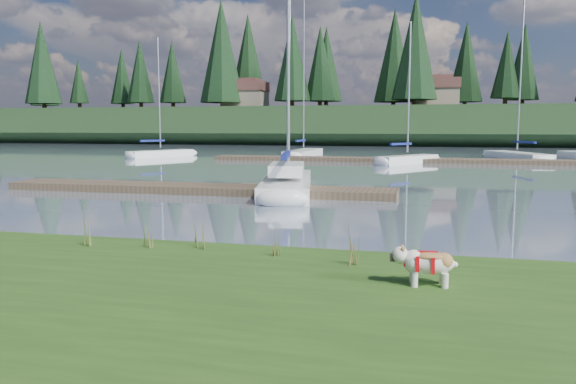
# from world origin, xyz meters

# --- Properties ---
(ground) EXTENTS (200.00, 200.00, 0.00)m
(ground) POSITION_xyz_m (0.00, 30.00, 0.00)
(ground) COLOR gray
(ground) RESTS_ON ground
(bank) EXTENTS (60.00, 9.00, 0.35)m
(bank) POSITION_xyz_m (0.00, -6.00, 0.17)
(bank) COLOR #2A4C17
(bank) RESTS_ON ground
(ridge) EXTENTS (200.00, 20.00, 5.00)m
(ridge) POSITION_xyz_m (0.00, 73.00, 2.50)
(ridge) COLOR black
(ridge) RESTS_ON ground
(bulldog) EXTENTS (0.95, 0.46, 0.57)m
(bulldog) POSITION_xyz_m (5.06, -3.57, 0.70)
(bulldog) COLOR silver
(bulldog) RESTS_ON bank
(sailboat_main) EXTENTS (3.60, 9.39, 13.21)m
(sailboat_main) POSITION_xyz_m (-0.62, 10.85, 0.42)
(sailboat_main) COLOR white
(sailboat_main) RESTS_ON ground
(dock_near) EXTENTS (16.00, 2.00, 0.30)m
(dock_near) POSITION_xyz_m (-4.00, 9.00, 0.15)
(dock_near) COLOR #4C3D2C
(dock_near) RESTS_ON ground
(dock_far) EXTENTS (26.00, 2.20, 0.30)m
(dock_far) POSITION_xyz_m (2.00, 30.00, 0.15)
(dock_far) COLOR #4C3D2C
(dock_far) RESTS_ON ground
(sailboat_bg_0) EXTENTS (4.29, 6.74, 10.09)m
(sailboat_bg_0) POSITION_xyz_m (-16.82, 32.49, 0.32)
(sailboat_bg_0) COLOR white
(sailboat_bg_0) RESTS_ON ground
(sailboat_bg_1) EXTENTS (1.94, 8.99, 13.25)m
(sailboat_bg_1) POSITION_xyz_m (-5.45, 36.59, 0.33)
(sailboat_bg_1) COLOR white
(sailboat_bg_1) RESTS_ON ground
(sailboat_bg_2) EXTENTS (4.70, 6.04, 9.87)m
(sailboat_bg_2) POSITION_xyz_m (3.95, 28.97, 0.33)
(sailboat_bg_2) COLOR white
(sailboat_bg_2) RESTS_ON ground
(sailboat_bg_3) EXTENTS (4.69, 9.01, 13.03)m
(sailboat_bg_3) POSITION_xyz_m (11.57, 36.18, 0.32)
(sailboat_bg_3) COLOR white
(sailboat_bg_3) RESTS_ON ground
(weed_0) EXTENTS (0.17, 0.14, 0.53)m
(weed_0) POSITION_xyz_m (-0.15, -2.23, 0.57)
(weed_0) COLOR #475B23
(weed_0) RESTS_ON bank
(weed_1) EXTENTS (0.17, 0.14, 0.58)m
(weed_1) POSITION_xyz_m (0.85, -2.09, 0.59)
(weed_1) COLOR #475B23
(weed_1) RESTS_ON bank
(weed_2) EXTENTS (0.17, 0.14, 0.79)m
(weed_2) POSITION_xyz_m (3.89, -2.62, 0.68)
(weed_2) COLOR #475B23
(weed_2) RESTS_ON bank
(weed_3) EXTENTS (0.17, 0.14, 0.64)m
(weed_3) POSITION_xyz_m (-1.34, -2.33, 0.62)
(weed_3) COLOR #475B23
(weed_3) RESTS_ON bank
(weed_4) EXTENTS (0.17, 0.14, 0.46)m
(weed_4) POSITION_xyz_m (2.45, -2.31, 0.54)
(weed_4) COLOR #475B23
(weed_4) RESTS_ON bank
(weed_5) EXTENTS (0.17, 0.14, 0.48)m
(weed_5) POSITION_xyz_m (4.88, -2.44, 0.55)
(weed_5) COLOR #475B23
(weed_5) RESTS_ON bank
(mud_lip) EXTENTS (60.00, 0.50, 0.14)m
(mud_lip) POSITION_xyz_m (0.00, -1.60, 0.07)
(mud_lip) COLOR #33281C
(mud_lip) RESTS_ON ground
(conifer_0) EXTENTS (5.72, 5.72, 14.15)m
(conifer_0) POSITION_xyz_m (-55.00, 67.00, 12.64)
(conifer_0) COLOR #382619
(conifer_0) RESTS_ON ridge
(conifer_1) EXTENTS (4.40, 4.40, 11.30)m
(conifer_1) POSITION_xyz_m (-40.00, 71.00, 11.28)
(conifer_1) COLOR #382619
(conifer_1) RESTS_ON ridge
(conifer_2) EXTENTS (6.60, 6.60, 16.05)m
(conifer_2) POSITION_xyz_m (-25.00, 68.00, 13.54)
(conifer_2) COLOR #382619
(conifer_2) RESTS_ON ridge
(conifer_3) EXTENTS (4.84, 4.84, 12.25)m
(conifer_3) POSITION_xyz_m (-10.00, 72.00, 11.74)
(conifer_3) COLOR #382619
(conifer_3) RESTS_ON ridge
(conifer_4) EXTENTS (6.16, 6.16, 15.10)m
(conifer_4) POSITION_xyz_m (3.00, 66.00, 13.09)
(conifer_4) COLOR #382619
(conifer_4) RESTS_ON ridge
(conifer_5) EXTENTS (3.96, 3.96, 10.35)m
(conifer_5) POSITION_xyz_m (15.00, 70.00, 10.83)
(conifer_5) COLOR #382619
(conifer_5) RESTS_ON ridge
(house_0) EXTENTS (6.30, 5.30, 4.65)m
(house_0) POSITION_xyz_m (-22.00, 70.00, 7.31)
(house_0) COLOR gray
(house_0) RESTS_ON ridge
(house_1) EXTENTS (6.30, 5.30, 4.65)m
(house_1) POSITION_xyz_m (6.00, 71.00, 7.31)
(house_1) COLOR gray
(house_1) RESTS_ON ridge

